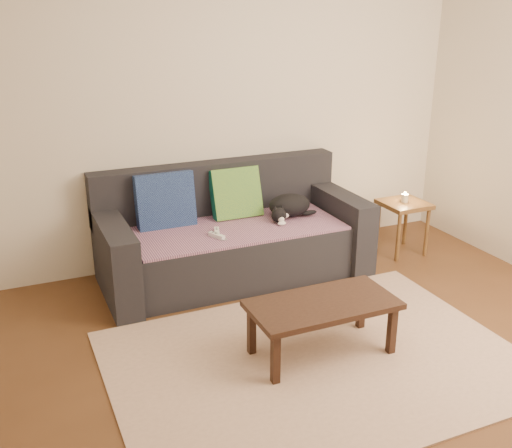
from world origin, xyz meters
The scene contains 13 objects.
ground centered at (0.00, 0.00, 0.00)m, with size 4.50×4.50×0.00m, color brown.
back_wall centered at (0.00, 2.00, 1.30)m, with size 4.50×0.04×2.60m, color beige.
sofa centered at (0.00, 1.57, 0.31)m, with size 2.10×0.94×0.87m.
throw_blanket centered at (0.00, 1.48, 0.43)m, with size 1.66×0.74×0.02m, color #4B2B51.
cushion_navy centered at (-0.49, 1.74, 0.63)m, with size 0.46×0.11×0.46m, color #101D48.
cushion_green centered at (0.11, 1.74, 0.63)m, with size 0.41×0.10×0.41m, color #0D5440.
cat centered at (0.49, 1.53, 0.53)m, with size 0.43×0.33×0.19m.
wii_remote_a centered at (-0.22, 1.32, 0.46)m, with size 0.15×0.04×0.03m, color white.
wii_remote_b centered at (-0.19, 1.40, 0.46)m, with size 0.15×0.04×0.03m, color white.
side_table centered at (1.55, 1.39, 0.39)m, with size 0.38×0.38×0.47m.
candle centered at (1.55, 1.39, 0.51)m, with size 0.06×0.06×0.09m.
rug centered at (0.00, 0.15, 0.01)m, with size 2.50×1.80×0.01m, color tan.
coffee_table centered at (0.07, 0.22, 0.32)m, with size 0.92×0.46×0.37m.
Camera 1 is at (-1.63, -2.62, 2.07)m, focal length 42.00 mm.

